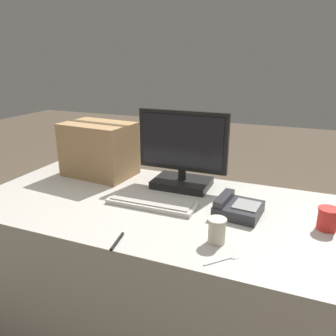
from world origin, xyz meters
TOP-DOWN VIEW (x-y plane):
  - ground_plane at (0.00, 0.00)m, footprint 12.00×12.00m
  - office_desk at (0.00, 0.00)m, footprint 1.80×0.90m
  - monitor at (0.07, 0.26)m, footprint 0.50×0.22m
  - keyboard at (0.01, -0.02)m, footprint 0.44×0.15m
  - desk_phone at (0.42, 0.03)m, footprint 0.22×0.21m
  - paper_cup_left at (0.39, -0.24)m, footprint 0.07×0.07m
  - paper_cup_right at (0.80, 0.03)m, footprint 0.09×0.09m
  - spoon at (0.46, -0.34)m, footprint 0.12×0.12m
  - cardboard_box at (-0.47, 0.26)m, footprint 0.44×0.32m
  - pen_marker at (0.03, -0.39)m, footprint 0.03×0.13m

SIDE VIEW (x-z plane):
  - ground_plane at x=0.00m, z-range 0.00..0.00m
  - office_desk at x=0.00m, z-range 0.00..0.72m
  - spoon at x=0.46m, z-range 0.71..0.72m
  - pen_marker at x=0.03m, z-range 0.72..0.73m
  - keyboard at x=0.01m, z-range 0.71..0.74m
  - desk_phone at x=0.42m, z-range 0.71..0.79m
  - paper_cup_right at x=0.80m, z-range 0.72..0.81m
  - paper_cup_left at x=0.39m, z-range 0.72..0.82m
  - cardboard_box at x=-0.47m, z-range 0.71..1.04m
  - monitor at x=0.07m, z-range 0.68..1.11m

